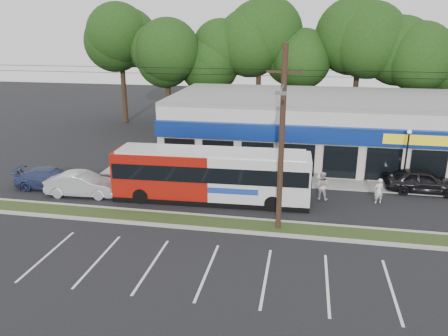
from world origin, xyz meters
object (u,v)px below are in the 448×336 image
utility_pole (279,135)px  pedestrian_b (322,186)px  pedestrian_a (379,191)px  lamp_post (407,153)px  car_dark (423,181)px  metrobus (211,174)px  car_blue (51,178)px  car_silver (83,184)px

utility_pole → pedestrian_b: 7.26m
pedestrian_a → pedestrian_b: pedestrian_b is taller
lamp_post → car_dark: 2.22m
metrobus → pedestrian_a: metrobus is taller
lamp_post → car_blue: bearing=-170.3°
utility_pole → metrobus: utility_pole is taller
metrobus → pedestrian_b: metrobus is taller
utility_pole → pedestrian_a: utility_pole is taller
lamp_post → metrobus: size_ratio=0.34×
utility_pole → pedestrian_a: 9.21m
car_silver → pedestrian_b: bearing=-85.6°
metrobus → car_silver: bearing=-177.3°
car_blue → pedestrian_b: (18.45, 1.31, 0.22)m
metrobus → car_silver: 8.68m
car_silver → car_dark: bearing=-81.7°
car_blue → car_silver: bearing=-113.9°
car_blue → pedestrian_a: (22.00, 1.31, 0.12)m
car_dark → car_silver: car_dark is taller
car_blue → pedestrian_b: bearing=-92.2°
car_dark → pedestrian_b: 7.19m
pedestrian_a → utility_pole: bearing=19.3°
lamp_post → pedestrian_b: size_ratio=2.28×
pedestrian_a → car_dark: bearing=-162.1°
car_silver → pedestrian_a: (19.13, 2.23, 0.04)m
metrobus → car_blue: (-11.46, 0.19, -1.07)m
lamp_post → car_silver: 21.80m
utility_pole → metrobus: (-4.37, 3.57, -3.64)m
metrobus → pedestrian_b: 7.20m
car_blue → lamp_post: bearing=-86.5°
pedestrian_a → lamp_post: bearing=-145.7°
utility_pole → car_dark: utility_pole is taller
car_dark → car_silver: size_ratio=1.01×
pedestrian_a → metrobus: bearing=-12.1°
utility_pole → lamp_post: utility_pole is taller
utility_pole → metrobus: size_ratio=3.98×
utility_pole → car_dark: (9.36, 7.57, -4.59)m
metrobus → utility_pole: bearing=-41.4°
utility_pole → car_blue: 16.94m
lamp_post → car_dark: size_ratio=0.88×
utility_pole → pedestrian_b: size_ratio=26.81×
car_dark → pedestrian_b: pedestrian_b is taller
car_dark → car_silver: 22.82m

